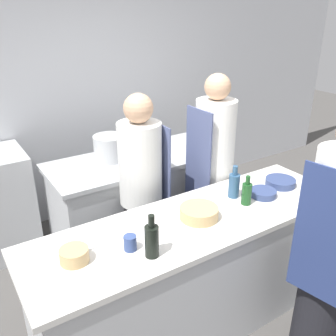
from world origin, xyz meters
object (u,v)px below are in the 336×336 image
(bottle_vinegar, at_px, (234,185))
(bowl_prep_small, at_px, (280,182))
(chef_at_stove, at_px, (141,193))
(chef_at_pass_far, at_px, (213,175))
(bowl_ceramic_blue, at_px, (74,255))
(chef_at_prep_near, at_px, (331,251))
(bowl_mixing_large, at_px, (263,193))
(bottle_olive_oil, at_px, (247,193))
(bottle_wine, at_px, (152,240))
(cup, at_px, (130,243))
(stockpot, at_px, (110,148))
(bowl_wooden_salad, at_px, (199,213))

(bottle_vinegar, distance_m, bowl_prep_small, 0.46)
(chef_at_stove, distance_m, bottle_vinegar, 0.77)
(chef_at_stove, height_order, bowl_prep_small, chef_at_stove)
(chef_at_pass_far, relative_size, bowl_ceramic_blue, 10.63)
(chef_at_prep_near, bearing_deg, chef_at_pass_far, -13.87)
(chef_at_pass_far, relative_size, bowl_mixing_large, 8.97)
(chef_at_stove, relative_size, bottle_olive_oil, 7.49)
(chef_at_pass_far, xyz_separation_m, bottle_wine, (-1.05, -0.73, 0.14))
(bowl_prep_small, relative_size, cup, 2.54)
(chef_at_prep_near, relative_size, chef_at_stove, 1.04)
(chef_at_prep_near, height_order, stockpot, chef_at_prep_near)
(chef_at_prep_near, bearing_deg, bowl_wooden_salad, 25.91)
(bottle_vinegar, relative_size, bowl_prep_small, 1.06)
(bowl_prep_small, distance_m, cup, 1.42)
(chef_at_stove, distance_m, stockpot, 0.64)
(bottle_vinegar, relative_size, stockpot, 0.85)
(chef_at_stove, height_order, stockpot, chef_at_stove)
(chef_at_pass_far, relative_size, bottle_vinegar, 7.02)
(bowl_ceramic_blue, xyz_separation_m, cup, (0.32, -0.07, 0.01))
(chef_at_stove, relative_size, bottle_vinegar, 6.61)
(chef_at_pass_far, distance_m, bottle_vinegar, 0.49)
(chef_at_prep_near, xyz_separation_m, bowl_prep_small, (0.34, 0.72, 0.09))
(chef_at_prep_near, distance_m, bowl_mixing_large, 0.68)
(bottle_olive_oil, relative_size, bowl_ceramic_blue, 1.34)
(bottle_wine, xyz_separation_m, stockpot, (0.42, 1.47, 0.01))
(chef_at_prep_near, xyz_separation_m, chef_at_pass_far, (0.05, 1.22, 0.03))
(chef_at_prep_near, height_order, bottle_wine, chef_at_prep_near)
(bowl_ceramic_blue, height_order, cup, cup)
(cup, bearing_deg, bowl_ceramic_blue, 167.06)
(bowl_wooden_salad, height_order, stockpot, stockpot)
(bottle_vinegar, xyz_separation_m, cup, (-0.97, -0.17, -0.05))
(bottle_olive_oil, distance_m, cup, 0.97)
(chef_at_stove, relative_size, cup, 17.82)
(stockpot, bearing_deg, bottle_vinegar, -68.17)
(bottle_vinegar, bearing_deg, chef_at_stove, 130.29)
(chef_at_prep_near, distance_m, chef_at_stove, 1.48)
(bowl_wooden_salad, bearing_deg, bowl_ceramic_blue, 179.28)
(bottle_olive_oil, distance_m, bowl_ceramic_blue, 1.29)
(chef_at_prep_near, height_order, bottle_vinegar, chef_at_prep_near)
(bottle_vinegar, height_order, bowl_ceramic_blue, bottle_vinegar)
(bowl_mixing_large, bearing_deg, chef_at_pass_far, 93.58)
(chef_at_prep_near, relative_size, bottle_wine, 6.39)
(chef_at_prep_near, height_order, cup, chef_at_prep_near)
(bowl_ceramic_blue, bearing_deg, bowl_prep_small, 1.18)
(bowl_mixing_large, bearing_deg, bottle_vinegar, 148.80)
(chef_at_pass_far, height_order, bottle_wine, chef_at_pass_far)
(bottle_wine, bearing_deg, stockpot, 74.21)
(chef_at_pass_far, bearing_deg, stockpot, 39.62)
(bowl_mixing_large, relative_size, bowl_prep_small, 0.83)
(chef_at_pass_far, relative_size, stockpot, 5.99)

